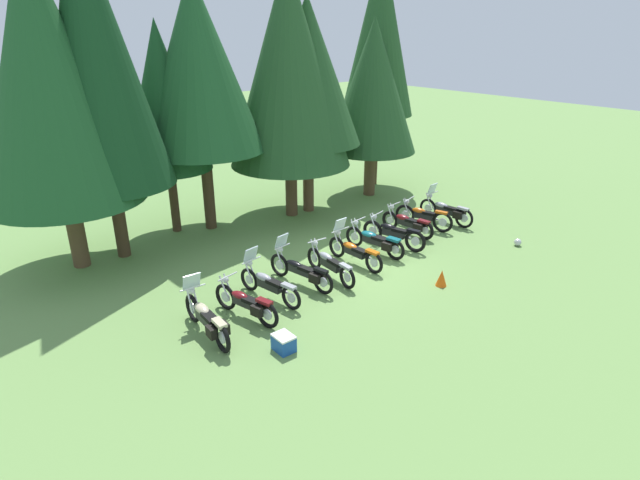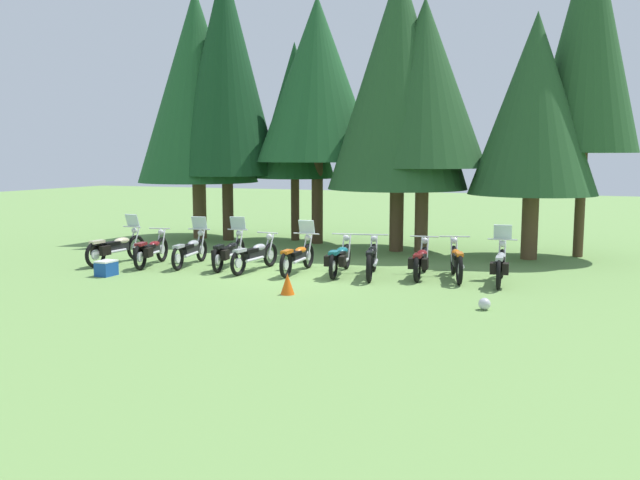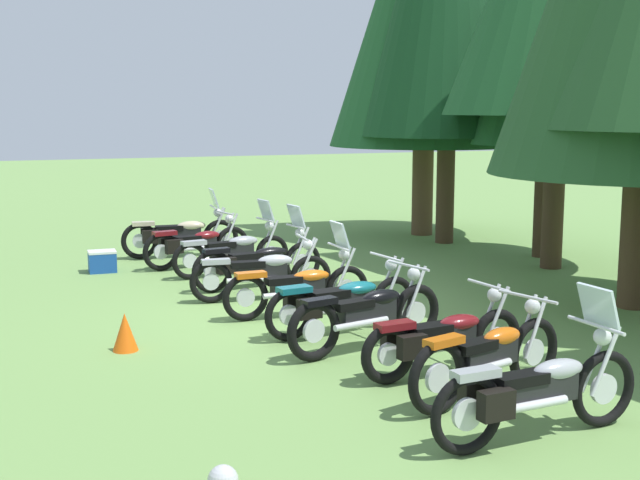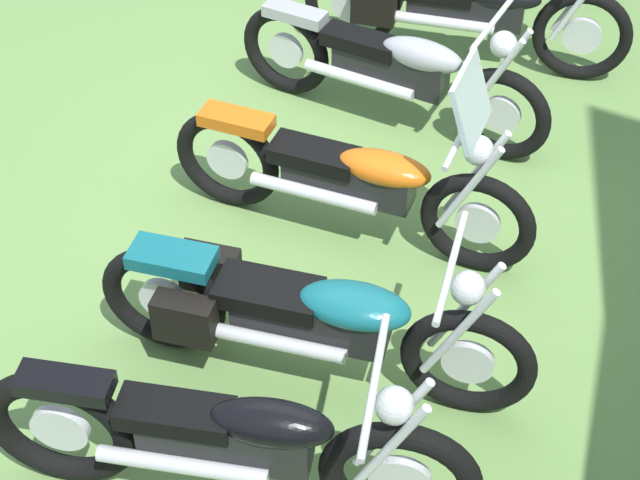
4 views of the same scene
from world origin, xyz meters
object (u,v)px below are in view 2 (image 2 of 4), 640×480
object	(u,v)px
motorcycle_4	(255,255)
motorcycle_7	(372,259)
motorcycle_2	(191,249)
dropped_helmet	(484,304)
pine_tree_2	(295,111)
pine_tree_3	(317,80)
motorcycle_5	(298,256)
motorcycle_6	(340,257)
pine_tree_0	(197,87)
pine_tree_1	(225,70)
motorcycle_3	(229,251)
pine_tree_7	(588,36)
motorcycle_0	(116,247)
motorcycle_9	(457,261)
picnic_cooler	(106,268)
pine_tree_4	(399,78)
pine_tree_6	(535,105)
motorcycle_8	(421,261)
pine_tree_5	(424,84)
motorcycle_10	(501,264)
traffic_cone	(287,284)
motorcycle_1	(151,250)

from	to	relation	value
motorcycle_4	motorcycle_7	size ratio (longest dim) A/B	0.98
motorcycle_2	dropped_helmet	distance (m)	8.86
pine_tree_2	pine_tree_3	size ratio (longest dim) A/B	0.84
motorcycle_5	motorcycle_6	world-z (taller)	motorcycle_5
pine_tree_0	pine_tree_1	world-z (taller)	pine_tree_1
motorcycle_6	pine_tree_2	size ratio (longest dim) A/B	0.33
motorcycle_3	pine_tree_2	world-z (taller)	pine_tree_2
pine_tree_7	dropped_helmet	xyz separation A→B (m)	(-1.65, -8.32, -6.48)
motorcycle_0	motorcycle_9	distance (m)	9.61
pine_tree_2	picnic_cooler	bearing A→B (deg)	-100.46
motorcycle_0	pine_tree_2	distance (m)	8.45
pine_tree_4	pine_tree_0	bearing A→B (deg)	175.95
motorcycle_5	pine_tree_6	size ratio (longest dim) A/B	0.31
motorcycle_3	pine_tree_1	size ratio (longest dim) A/B	0.24
motorcycle_8	dropped_helmet	world-z (taller)	motorcycle_8
motorcycle_6	pine_tree_1	distance (m)	9.92
pine_tree_5	pine_tree_6	distance (m)	3.41
motorcycle_8	dropped_helmet	xyz separation A→B (m)	(2.03, -3.08, -0.31)
motorcycle_10	pine_tree_0	size ratio (longest dim) A/B	0.25
motorcycle_10	pine_tree_0	world-z (taller)	pine_tree_0
pine_tree_5	pine_tree_7	world-z (taller)	pine_tree_7
motorcycle_5	motorcycle_9	bearing A→B (deg)	-83.25
pine_tree_7	pine_tree_3	bearing A→B (deg)	-179.40
pine_tree_0	pine_tree_2	distance (m)	3.78
motorcycle_9	pine_tree_6	world-z (taller)	pine_tree_6
pine_tree_0	traffic_cone	bearing A→B (deg)	-47.77
pine_tree_0	pine_tree_2	xyz separation A→B (m)	(3.58, 0.80, -0.93)
motorcycle_9	motorcycle_8	bearing A→B (deg)	78.05
motorcycle_3	pine_tree_7	xyz separation A→B (m)	(8.97, 5.81, 6.14)
motorcycle_0	pine_tree_7	bearing A→B (deg)	-58.09
pine_tree_0	motorcycle_8	bearing A→B (deg)	-26.94
motorcycle_5	pine_tree_2	distance (m)	8.06
motorcycle_10	pine_tree_4	xyz separation A→B (m)	(-3.83, 4.49, 5.05)
motorcycle_10	pine_tree_5	bearing A→B (deg)	29.89
motorcycle_9	pine_tree_7	xyz separation A→B (m)	(2.79, 5.18, 6.14)
motorcycle_7	pine_tree_4	world-z (taller)	pine_tree_4
motorcycle_1	motorcycle_10	size ratio (longest dim) A/B	0.94
pine_tree_0	pine_tree_2	world-z (taller)	pine_tree_0
motorcycle_7	motorcycle_9	xyz separation A→B (m)	(2.09, 0.42, 0.00)
motorcycle_0	pine_tree_5	bearing A→B (deg)	-49.87
pine_tree_7	dropped_helmet	size ratio (longest dim) A/B	40.86
motorcycle_7	picnic_cooler	distance (m)	6.88
motorcycle_2	motorcycle_3	world-z (taller)	motorcycle_3
pine_tree_1	pine_tree_5	xyz separation A→B (m)	(7.33, -0.46, -0.84)
motorcycle_9	motorcycle_3	bearing A→B (deg)	79.94
motorcycle_2	pine_tree_1	bearing A→B (deg)	10.44
motorcycle_0	motorcycle_5	bearing A→B (deg)	-79.09
motorcycle_10	pine_tree_3	size ratio (longest dim) A/B	0.27
pine_tree_1	dropped_helmet	size ratio (longest dim) A/B	40.37
pine_tree_3	motorcycle_7	bearing A→B (deg)	-55.74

